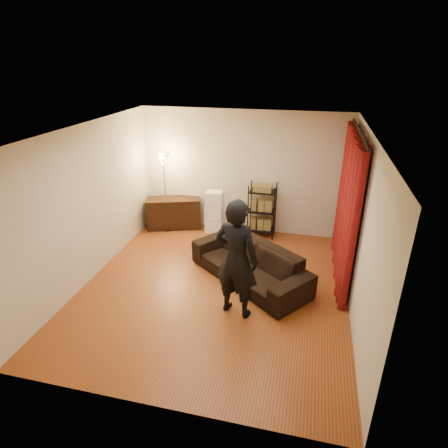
% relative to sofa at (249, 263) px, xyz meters
% --- Properties ---
extents(floor, '(5.00, 5.00, 0.00)m').
position_rel_sofa_xyz_m(floor, '(-0.54, -0.40, -0.34)').
color(floor, brown).
rests_on(floor, ground).
extents(ceiling, '(5.00, 5.00, 0.00)m').
position_rel_sofa_xyz_m(ceiling, '(-0.54, -0.40, 2.36)').
color(ceiling, white).
rests_on(ceiling, ground).
extents(wall_back, '(5.00, 0.00, 5.00)m').
position_rel_sofa_xyz_m(wall_back, '(-0.54, 2.10, 1.01)').
color(wall_back, beige).
rests_on(wall_back, ground).
extents(wall_front, '(5.00, 0.00, 5.00)m').
position_rel_sofa_xyz_m(wall_front, '(-0.54, -2.90, 1.01)').
color(wall_front, beige).
rests_on(wall_front, ground).
extents(wall_left, '(0.00, 5.00, 5.00)m').
position_rel_sofa_xyz_m(wall_left, '(-2.79, -0.40, 1.01)').
color(wall_left, beige).
rests_on(wall_left, ground).
extents(wall_right, '(0.00, 5.00, 5.00)m').
position_rel_sofa_xyz_m(wall_right, '(1.71, -0.40, 1.01)').
color(wall_right, beige).
rests_on(wall_right, ground).
extents(curtain_rod, '(0.04, 2.65, 0.04)m').
position_rel_sofa_xyz_m(curtain_rod, '(1.61, 0.72, 2.24)').
color(curtain_rod, black).
rests_on(curtain_rod, wall_right).
extents(curtain, '(0.22, 2.65, 2.55)m').
position_rel_sofa_xyz_m(curtain, '(1.59, 0.72, 0.94)').
color(curtain, maroon).
rests_on(curtain, ground).
extents(sofa, '(2.38, 2.14, 0.68)m').
position_rel_sofa_xyz_m(sofa, '(0.00, 0.00, 0.00)').
color(sofa, black).
rests_on(sofa, ground).
extents(person, '(0.79, 0.62, 1.90)m').
position_rel_sofa_xyz_m(person, '(-0.04, -0.96, 0.61)').
color(person, black).
rests_on(person, ground).
extents(media_cabinet, '(1.31, 0.82, 0.71)m').
position_rel_sofa_xyz_m(media_cabinet, '(-2.09, 1.82, 0.02)').
color(media_cabinet, black).
rests_on(media_cabinet, ground).
extents(storage_boxes, '(0.40, 0.33, 0.97)m').
position_rel_sofa_xyz_m(storage_boxes, '(-1.12, 1.81, 0.15)').
color(storage_boxes, white).
rests_on(storage_boxes, ground).
extents(wire_shelf, '(0.60, 0.45, 1.21)m').
position_rel_sofa_xyz_m(wire_shelf, '(-0.05, 1.84, 0.27)').
color(wire_shelf, black).
rests_on(wire_shelf, ground).
extents(floor_lamp, '(0.41, 0.41, 1.83)m').
position_rel_sofa_xyz_m(floor_lamp, '(-2.21, 1.67, 0.58)').
color(floor_lamp, silver).
rests_on(floor_lamp, ground).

